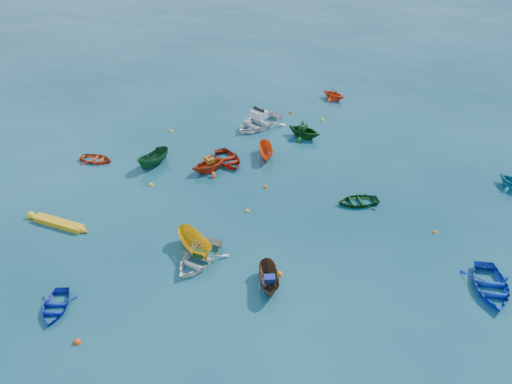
{
  "coord_description": "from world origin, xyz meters",
  "views": [
    {
      "loc": [
        0.47,
        -22.5,
        18.36
      ],
      "look_at": [
        0.0,
        5.0,
        0.4
      ],
      "focal_mm": 35.0,
      "sensor_mm": 36.0,
      "label": 1
    }
  ],
  "objects_px": {
    "dinghy_white_near": "(199,262)",
    "kayak_yellow": "(59,225)",
    "dinghy_blue_se": "(489,290)",
    "motorboat_white": "(259,126)",
    "dinghy_blue_sw": "(56,309)"
  },
  "relations": [
    {
      "from": "dinghy_blue_se",
      "to": "motorboat_white",
      "type": "xyz_separation_m",
      "value": [
        -12.18,
        19.26,
        0.0
      ]
    },
    {
      "from": "dinghy_blue_sw",
      "to": "dinghy_blue_se",
      "type": "height_order",
      "value": "dinghy_blue_se"
    },
    {
      "from": "kayak_yellow",
      "to": "dinghy_blue_se",
      "type": "bearing_deg",
      "value": -80.8
    },
    {
      "from": "dinghy_white_near",
      "to": "kayak_yellow",
      "type": "height_order",
      "value": "dinghy_white_near"
    },
    {
      "from": "dinghy_blue_sw",
      "to": "motorboat_white",
      "type": "height_order",
      "value": "motorboat_white"
    },
    {
      "from": "dinghy_white_near",
      "to": "motorboat_white",
      "type": "xyz_separation_m",
      "value": [
        3.13,
        17.33,
        0.0
      ]
    },
    {
      "from": "dinghy_blue_sw",
      "to": "kayak_yellow",
      "type": "xyz_separation_m",
      "value": [
        -2.23,
        6.88,
        0.0
      ]
    },
    {
      "from": "dinghy_blue_sw",
      "to": "motorboat_white",
      "type": "relative_size",
      "value": 0.55
    },
    {
      "from": "motorboat_white",
      "to": "kayak_yellow",
      "type": "bearing_deg",
      "value": -87.07
    },
    {
      "from": "dinghy_blue_se",
      "to": "motorboat_white",
      "type": "bearing_deg",
      "value": 129.93
    },
    {
      "from": "dinghy_white_near",
      "to": "dinghy_blue_se",
      "type": "xyz_separation_m",
      "value": [
        15.31,
        -1.93,
        0.0
      ]
    },
    {
      "from": "dinghy_blue_se",
      "to": "motorboat_white",
      "type": "distance_m",
      "value": 22.79
    },
    {
      "from": "dinghy_blue_se",
      "to": "motorboat_white",
      "type": "height_order",
      "value": "motorboat_white"
    },
    {
      "from": "motorboat_white",
      "to": "dinghy_blue_se",
      "type": "bearing_deg",
      "value": -14.24
    },
    {
      "from": "kayak_yellow",
      "to": "dinghy_white_near",
      "type": "bearing_deg",
      "value": -88.65
    }
  ]
}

